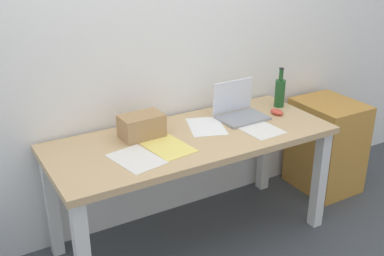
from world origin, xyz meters
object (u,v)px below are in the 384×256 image
object	(u,v)px
cardboard_box	(142,126)
filing_cabinet	(326,145)
computer_mouse	(277,112)
beer_bottle	(280,92)
laptop_right	(239,110)
desk	(192,151)

from	to	relation	value
cardboard_box	filing_cabinet	distance (m)	1.54
computer_mouse	filing_cabinet	size ratio (longest dim) A/B	0.15
beer_bottle	filing_cabinet	world-z (taller)	beer_bottle
filing_cabinet	laptop_right	bearing A→B (deg)	178.07
filing_cabinet	computer_mouse	bearing A→B (deg)	-174.35
computer_mouse	cardboard_box	xyz separation A→B (m)	(-0.92, 0.12, 0.05)
cardboard_box	filing_cabinet	size ratio (longest dim) A/B	0.36
beer_bottle	computer_mouse	world-z (taller)	beer_bottle
desk	laptop_right	xyz separation A→B (m)	(0.41, 0.10, 0.15)
computer_mouse	laptop_right	bearing A→B (deg)	153.75
laptop_right	filing_cabinet	world-z (taller)	laptop_right
desk	laptop_right	size ratio (longest dim) A/B	5.54
desk	laptop_right	distance (m)	0.45
laptop_right	filing_cabinet	bearing A→B (deg)	-1.93
desk	cardboard_box	bearing A→B (deg)	152.49
beer_bottle	cardboard_box	size ratio (longest dim) A/B	1.09
beer_bottle	computer_mouse	xyz separation A→B (m)	(-0.11, -0.11, -0.09)
filing_cabinet	beer_bottle	bearing A→B (deg)	172.80
cardboard_box	filing_cabinet	bearing A→B (deg)	-2.40
beer_bottle	computer_mouse	size ratio (longest dim) A/B	2.72
laptop_right	cardboard_box	xyz separation A→B (m)	(-0.67, 0.03, 0.02)
laptop_right	desk	bearing A→B (deg)	-166.19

